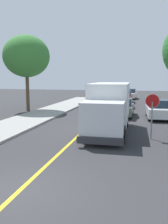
{
  "coord_description": "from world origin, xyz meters",
  "views": [
    {
      "loc": [
        3.67,
        -6.53,
        3.6
      ],
      "look_at": [
        0.21,
        8.21,
        1.4
      ],
      "focal_mm": 38.51,
      "sensor_mm": 36.0,
      "label": 1
    }
  ],
  "objects_px": {
    "box_truck": "(109,106)",
    "parked_van_across": "(158,110)",
    "parked_car_far": "(125,97)",
    "stop_sign": "(152,108)",
    "parked_car_mid": "(123,101)",
    "parked_car_near": "(123,108)",
    "parked_car_furthest": "(130,94)",
    "street_tree_down_block": "(26,56)"
  },
  "relations": [
    {
      "from": "parked_car_far",
      "to": "stop_sign",
      "type": "bearing_deg",
      "value": -82.23
    },
    {
      "from": "box_truck",
      "to": "stop_sign",
      "type": "distance_m",
      "value": 2.93
    },
    {
      "from": "parked_car_mid",
      "to": "parked_van_across",
      "type": "bearing_deg",
      "value": -62.53
    },
    {
      "from": "parked_car_near",
      "to": "parked_car_mid",
      "type": "height_order",
      "value": "same"
    },
    {
      "from": "box_truck",
      "to": "parked_car_near",
      "type": "relative_size",
      "value": 1.63
    },
    {
      "from": "parked_car_near",
      "to": "stop_sign",
      "type": "distance_m",
      "value": 8.4
    },
    {
      "from": "parked_car_furthest",
      "to": "stop_sign",
      "type": "relative_size",
      "value": 1.69
    },
    {
      "from": "parked_car_far",
      "to": "parked_van_across",
      "type": "height_order",
      "value": "same"
    },
    {
      "from": "parked_car_near",
      "to": "parked_car_furthest",
      "type": "distance_m",
      "value": 18.61
    },
    {
      "from": "parked_car_furthest",
      "to": "street_tree_down_block",
      "type": "bearing_deg",
      "value": -120.43
    },
    {
      "from": "stop_sign",
      "to": "parked_car_far",
      "type": "bearing_deg",
      "value": 97.77
    },
    {
      "from": "parked_car_mid",
      "to": "parked_car_near",
      "type": "bearing_deg",
      "value": -85.57
    },
    {
      "from": "box_truck",
      "to": "parked_car_near",
      "type": "distance_m",
      "value": 6.88
    },
    {
      "from": "parked_car_mid",
      "to": "street_tree_down_block",
      "type": "xyz_separation_m",
      "value": [
        -9.73,
        -4.86,
        4.96
      ]
    },
    {
      "from": "parked_car_mid",
      "to": "stop_sign",
      "type": "distance_m",
      "value": 14.52
    },
    {
      "from": "street_tree_down_block",
      "to": "parked_car_mid",
      "type": "bearing_deg",
      "value": 26.52
    },
    {
      "from": "parked_car_mid",
      "to": "parked_car_furthest",
      "type": "xyz_separation_m",
      "value": [
        0.41,
        12.42,
        0.0
      ]
    },
    {
      "from": "parked_car_mid",
      "to": "stop_sign",
      "type": "height_order",
      "value": "stop_sign"
    },
    {
      "from": "parked_car_far",
      "to": "parked_car_furthest",
      "type": "relative_size",
      "value": 0.99
    },
    {
      "from": "box_truck",
      "to": "parked_van_across",
      "type": "distance_m",
      "value": 7.18
    },
    {
      "from": "parked_van_across",
      "to": "stop_sign",
      "type": "xyz_separation_m",
      "value": [
        -0.84,
        -7.43,
        1.06
      ]
    },
    {
      "from": "parked_car_mid",
      "to": "parked_car_far",
      "type": "bearing_deg",
      "value": 90.54
    },
    {
      "from": "box_truck",
      "to": "parked_car_furthest",
      "type": "relative_size",
      "value": 1.61
    },
    {
      "from": "parked_van_across",
      "to": "parked_car_furthest",
      "type": "bearing_deg",
      "value": 99.23
    },
    {
      "from": "parked_car_furthest",
      "to": "box_truck",
      "type": "bearing_deg",
      "value": -90.84
    },
    {
      "from": "parked_car_far",
      "to": "stop_sign",
      "type": "relative_size",
      "value": 1.67
    },
    {
      "from": "parked_car_mid",
      "to": "stop_sign",
      "type": "relative_size",
      "value": 1.68
    },
    {
      "from": "box_truck",
      "to": "stop_sign",
      "type": "xyz_separation_m",
      "value": [
        2.65,
        -1.24,
        0.09
      ]
    },
    {
      "from": "parked_car_near",
      "to": "box_truck",
      "type": "bearing_deg",
      "value": -93.71
    },
    {
      "from": "box_truck",
      "to": "parked_car_furthest",
      "type": "xyz_separation_m",
      "value": [
        0.37,
        25.41,
        -0.97
      ]
    },
    {
      "from": "parked_car_far",
      "to": "stop_sign",
      "type": "xyz_separation_m",
      "value": [
        2.75,
        -20.15,
        1.06
      ]
    },
    {
      "from": "parked_van_across",
      "to": "street_tree_down_block",
      "type": "height_order",
      "value": "street_tree_down_block"
    },
    {
      "from": "box_truck",
      "to": "parked_car_far",
      "type": "height_order",
      "value": "box_truck"
    },
    {
      "from": "parked_van_across",
      "to": "street_tree_down_block",
      "type": "xyz_separation_m",
      "value": [
        -13.27,
        1.94,
        4.96
      ]
    },
    {
      "from": "parked_car_near",
      "to": "parked_car_far",
      "type": "height_order",
      "value": "same"
    },
    {
      "from": "parked_car_furthest",
      "to": "street_tree_down_block",
      "type": "distance_m",
      "value": 20.64
    },
    {
      "from": "box_truck",
      "to": "parked_car_furthest",
      "type": "distance_m",
      "value": 25.43
    },
    {
      "from": "parked_car_far",
      "to": "street_tree_down_block",
      "type": "bearing_deg",
      "value": -131.91
    },
    {
      "from": "stop_sign",
      "to": "street_tree_down_block",
      "type": "relative_size",
      "value": 0.33
    },
    {
      "from": "parked_car_near",
      "to": "parked_van_across",
      "type": "height_order",
      "value": "same"
    },
    {
      "from": "parked_car_far",
      "to": "street_tree_down_block",
      "type": "relative_size",
      "value": 0.56
    },
    {
      "from": "parked_van_across",
      "to": "stop_sign",
      "type": "distance_m",
      "value": 7.56
    }
  ]
}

